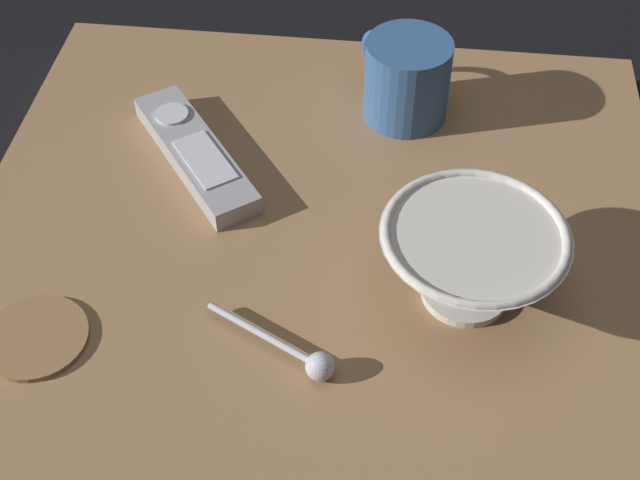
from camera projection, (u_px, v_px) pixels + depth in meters
name	position (u px, v px, depth m)	size (l,w,h in m)	color
ground_plane	(316.00, 267.00, 0.84)	(6.00, 6.00, 0.00)	black
table	(316.00, 250.00, 0.82)	(0.64, 0.61, 0.05)	#936D47
cereal_bowl	(471.00, 260.00, 0.72)	(0.16, 0.16, 0.08)	beige
coffee_mug	(406.00, 79.00, 0.89)	(0.10, 0.10, 0.09)	#33598C
teaspoon	(307.00, 359.00, 0.69)	(0.11, 0.07, 0.02)	silver
tv_remote_near	(195.00, 153.00, 0.86)	(0.15, 0.18, 0.02)	#9E9EA3
drink_coaster	(36.00, 337.00, 0.72)	(0.09, 0.09, 0.01)	olive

